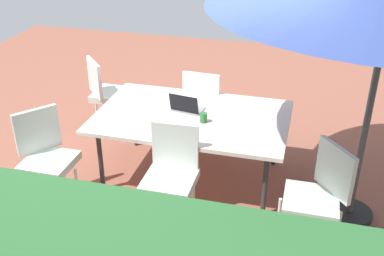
{
  "coord_description": "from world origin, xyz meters",
  "views": [
    {
      "loc": [
        -1.12,
        4.19,
        2.9
      ],
      "look_at": [
        0.0,
        0.0,
        0.6
      ],
      "focal_mm": 43.62,
      "sensor_mm": 36.0,
      "label": 1
    }
  ],
  "objects_px": {
    "dining_table": "(192,119)",
    "cup": "(203,118)",
    "chair_southeast": "(108,91)",
    "laptop": "(187,107)",
    "chair_north": "(171,172)",
    "chair_northwest": "(318,194)",
    "chair_northeast": "(46,154)",
    "chair_south": "(204,103)"
  },
  "relations": [
    {
      "from": "dining_table",
      "to": "chair_south",
      "type": "bearing_deg",
      "value": -86.39
    },
    {
      "from": "chair_north",
      "to": "cup",
      "type": "distance_m",
      "value": 0.73
    },
    {
      "from": "chair_northwest",
      "to": "cup",
      "type": "relative_size",
      "value": 9.75
    },
    {
      "from": "chair_northwest",
      "to": "chair_north",
      "type": "xyz_separation_m",
      "value": [
        1.3,
        0.0,
        0.0
      ]
    },
    {
      "from": "chair_northwest",
      "to": "chair_south",
      "type": "bearing_deg",
      "value": -177.54
    },
    {
      "from": "dining_table",
      "to": "chair_northwest",
      "type": "bearing_deg",
      "value": 149.22
    },
    {
      "from": "chair_northeast",
      "to": "chair_southeast",
      "type": "relative_size",
      "value": 1.0
    },
    {
      "from": "laptop",
      "to": "chair_north",
      "type": "bearing_deg",
      "value": 105.16
    },
    {
      "from": "chair_north",
      "to": "chair_southeast",
      "type": "bearing_deg",
      "value": 128.77
    },
    {
      "from": "chair_northeast",
      "to": "cup",
      "type": "distance_m",
      "value": 1.59
    },
    {
      "from": "cup",
      "to": "dining_table",
      "type": "bearing_deg",
      "value": -38.05
    },
    {
      "from": "cup",
      "to": "chair_northwest",
      "type": "bearing_deg",
      "value": 150.25
    },
    {
      "from": "dining_table",
      "to": "cup",
      "type": "height_order",
      "value": "cup"
    },
    {
      "from": "chair_northeast",
      "to": "laptop",
      "type": "height_order",
      "value": "chair_northeast"
    },
    {
      "from": "chair_south",
      "to": "chair_northeast",
      "type": "height_order",
      "value": "same"
    },
    {
      "from": "chair_northeast",
      "to": "chair_northwest",
      "type": "bearing_deg",
      "value": -50.82
    },
    {
      "from": "chair_south",
      "to": "laptop",
      "type": "distance_m",
      "value": 0.73
    },
    {
      "from": "chair_southeast",
      "to": "laptop",
      "type": "distance_m",
      "value": 1.44
    },
    {
      "from": "chair_northwest",
      "to": "laptop",
      "type": "distance_m",
      "value": 1.66
    },
    {
      "from": "dining_table",
      "to": "laptop",
      "type": "xyz_separation_m",
      "value": [
        0.08,
        -0.08,
        0.09
      ]
    },
    {
      "from": "dining_table",
      "to": "chair_northeast",
      "type": "height_order",
      "value": "chair_northeast"
    },
    {
      "from": "chair_north",
      "to": "dining_table",
      "type": "bearing_deg",
      "value": 89.48
    },
    {
      "from": "chair_northwest",
      "to": "chair_southeast",
      "type": "height_order",
      "value": "same"
    },
    {
      "from": "cup",
      "to": "chair_southeast",
      "type": "bearing_deg",
      "value": -31.45
    },
    {
      "from": "dining_table",
      "to": "chair_northwest",
      "type": "height_order",
      "value": "chair_northwest"
    },
    {
      "from": "chair_northeast",
      "to": "chair_southeast",
      "type": "bearing_deg",
      "value": 40.87
    },
    {
      "from": "chair_north",
      "to": "cup",
      "type": "bearing_deg",
      "value": 76.89
    },
    {
      "from": "chair_southeast",
      "to": "chair_south",
      "type": "bearing_deg",
      "value": -133.92
    },
    {
      "from": "chair_northeast",
      "to": "chair_southeast",
      "type": "xyz_separation_m",
      "value": [
        0.06,
        -1.59,
        0.0
      ]
    },
    {
      "from": "dining_table",
      "to": "cup",
      "type": "distance_m",
      "value": 0.21
    },
    {
      "from": "chair_northwest",
      "to": "chair_northeast",
      "type": "xyz_separation_m",
      "value": [
        2.57,
        0.02,
        0.0
      ]
    },
    {
      "from": "chair_northeast",
      "to": "laptop",
      "type": "distance_m",
      "value": 1.49
    },
    {
      "from": "chair_southeast",
      "to": "laptop",
      "type": "bearing_deg",
      "value": -162.56
    },
    {
      "from": "chair_northeast",
      "to": "dining_table",
      "type": "bearing_deg",
      "value": -18.57
    },
    {
      "from": "cup",
      "to": "chair_north",
      "type": "bearing_deg",
      "value": 78.46
    },
    {
      "from": "chair_northwest",
      "to": "chair_north",
      "type": "bearing_deg",
      "value": -128.89
    },
    {
      "from": "dining_table",
      "to": "chair_northeast",
      "type": "distance_m",
      "value": 1.5
    },
    {
      "from": "chair_northeast",
      "to": "chair_southeast",
      "type": "height_order",
      "value": "same"
    },
    {
      "from": "chair_southeast",
      "to": "chair_northeast",
      "type": "bearing_deg",
      "value": 139.18
    },
    {
      "from": "chair_northeast",
      "to": "chair_north",
      "type": "relative_size",
      "value": 1.0
    },
    {
      "from": "chair_south",
      "to": "cup",
      "type": "height_order",
      "value": "chair_south"
    },
    {
      "from": "chair_northeast",
      "to": "chair_north",
      "type": "bearing_deg",
      "value": -50.43
    }
  ]
}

